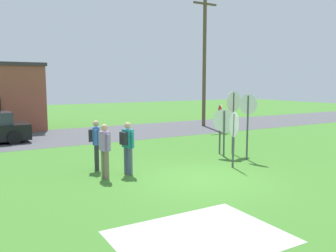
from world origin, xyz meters
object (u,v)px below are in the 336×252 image
stop_sign_leaning_right (220,121)px  person_in_teal (96,141)px  stop_sign_far_back (234,130)px  stop_sign_rear_right (233,111)px  person_with_sunhat (127,144)px  stop_sign_center_cluster (224,125)px  stop_sign_nearest (248,115)px  utility_pole (204,59)px  person_in_blue (105,148)px

stop_sign_leaning_right → person_in_teal: size_ratio=1.21×
stop_sign_far_back → stop_sign_leaning_right: bearing=63.2°
stop_sign_rear_right → person_with_sunhat: bearing=-170.8°
stop_sign_center_cluster → person_with_sunhat: (-4.39, -0.56, -0.31)m
person_with_sunhat → person_in_teal: 1.26m
stop_sign_nearest → utility_pole: bearing=63.0°
utility_pole → stop_sign_center_cluster: utility_pole is taller
stop_sign_nearest → stop_sign_leaning_right: 1.42m
utility_pole → stop_sign_leaning_right: (-5.05, -8.08, -3.15)m
utility_pole → person_with_sunhat: (-9.65, -9.17, -3.55)m
utility_pole → stop_sign_nearest: utility_pole is taller
stop_sign_center_cluster → stop_sign_rear_right: bearing=21.1°
person_with_sunhat → person_in_blue: size_ratio=1.00×
stop_sign_leaning_right → person_in_blue: 5.55m
stop_sign_rear_right → person_in_blue: (-5.86, -0.93, -0.85)m
stop_sign_far_back → person_in_blue: bearing=168.5°
utility_pole → stop_sign_leaning_right: size_ratio=4.24×
utility_pole → person_in_blue: (-10.45, -9.28, -3.58)m
person_in_blue → stop_sign_far_back: bearing=-11.5°
person_in_teal → person_with_sunhat: bearing=-56.3°
stop_sign_nearest → person_with_sunhat: stop_sign_nearest is taller
utility_pole → person_in_blue: 14.42m
stop_sign_nearest → person_in_blue: bearing=178.4°
stop_sign_leaning_right → person_with_sunhat: (-4.60, -1.09, -0.40)m
stop_sign_far_back → person_with_sunhat: (-3.55, 0.99, -0.34)m
stop_sign_center_cluster → stop_sign_far_back: 1.76m
stop_sign_nearest → stop_sign_far_back: size_ratio=1.29×
person_with_sunhat → person_in_blue: 0.80m
stop_sign_rear_right → stop_sign_leaning_right: bearing=149.6°
utility_pole → person_in_teal: bearing=-141.9°
utility_pole → person_in_blue: bearing=-138.4°
stop_sign_rear_right → person_in_teal: 5.82m
utility_pole → stop_sign_rear_right: 9.91m
utility_pole → stop_sign_nearest: 10.95m
stop_sign_leaning_right → person_in_blue: bearing=-167.5°
person_in_teal → stop_sign_leaning_right: bearing=0.5°
stop_sign_nearest → stop_sign_rear_right: stop_sign_rear_right is taller
stop_sign_rear_right → stop_sign_far_back: 2.41m
person_with_sunhat → stop_sign_far_back: bearing=-15.5°
person_in_teal → stop_sign_rear_right: bearing=-2.2°
stop_sign_rear_right → person_in_teal: size_ratio=1.54×
stop_sign_rear_right → person_in_teal: bearing=177.8°
stop_sign_nearest → stop_sign_far_back: 1.54m
stop_sign_nearest → stop_sign_center_cluster: size_ratio=1.31×
utility_pole → person_in_teal: size_ratio=5.15×
utility_pole → person_in_blue: size_ratio=5.15×
utility_pole → person_with_sunhat: bearing=-136.5°
person_in_teal → stop_sign_far_back: bearing=-25.6°
stop_sign_nearest → stop_sign_leaning_right: bearing=100.4°
utility_pole → stop_sign_rear_right: (-4.59, -8.35, -2.73)m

